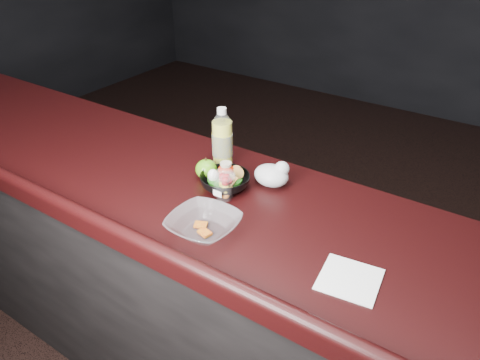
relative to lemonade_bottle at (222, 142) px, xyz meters
name	(u,v)px	position (x,y,z in m)	size (l,w,h in m)	color
counter	(226,303)	(0.14, -0.19, -0.61)	(4.06, 0.71, 1.02)	black
lemonade_bottle	(222,142)	(0.00, 0.00, 0.00)	(0.08, 0.08, 0.24)	yellow
fruit_cup	(224,184)	(0.14, -0.19, -0.04)	(0.08, 0.08, 0.11)	white
green_apple	(206,169)	(0.01, -0.11, -0.06)	(0.08, 0.08, 0.08)	#498B10
plastic_bag	(273,175)	(0.23, -0.01, -0.06)	(0.13, 0.11, 0.10)	silver
snack_bowl	(225,180)	(0.11, -0.13, -0.07)	(0.22, 0.22, 0.10)	black
takeout_bowl	(204,225)	(0.20, -0.38, -0.07)	(0.23, 0.23, 0.05)	silver
paper_napkin	(350,279)	(0.66, -0.33, -0.10)	(0.16, 0.16, 0.00)	white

